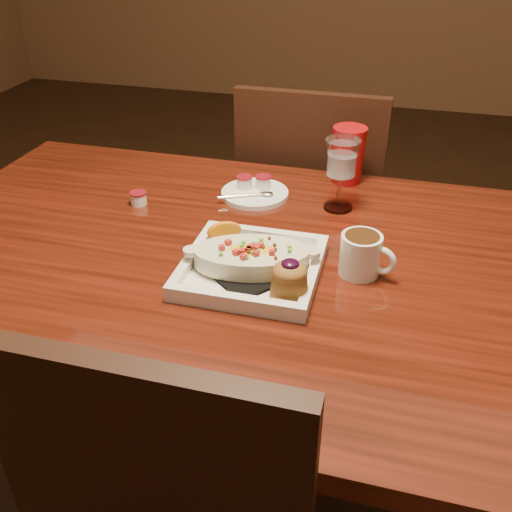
% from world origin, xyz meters
% --- Properties ---
extents(floor, '(7.00, 7.00, 0.00)m').
position_xyz_m(floor, '(0.00, 0.00, 0.00)').
color(floor, black).
rests_on(floor, ground).
extents(table, '(1.50, 0.90, 0.75)m').
position_xyz_m(table, '(0.00, 0.00, 0.65)').
color(table, maroon).
rests_on(table, floor).
extents(chair_far, '(0.42, 0.42, 0.93)m').
position_xyz_m(chair_far, '(-0.00, 0.63, 0.51)').
color(chair_far, black).
rests_on(chair_far, floor).
extents(plate, '(0.25, 0.25, 0.08)m').
position_xyz_m(plate, '(0.01, -0.06, 0.78)').
color(plate, white).
rests_on(plate, table).
extents(coffee_mug, '(0.11, 0.08, 0.08)m').
position_xyz_m(coffee_mug, '(0.19, -0.00, 0.79)').
color(coffee_mug, white).
rests_on(coffee_mug, table).
extents(goblet, '(0.08, 0.08, 0.16)m').
position_xyz_m(goblet, '(0.12, 0.25, 0.86)').
color(goblet, silver).
rests_on(goblet, table).
extents(saucer, '(0.16, 0.16, 0.11)m').
position_xyz_m(saucer, '(-0.08, 0.26, 0.76)').
color(saucer, white).
rests_on(saucer, table).
extents(creamer_loose, '(0.04, 0.04, 0.03)m').
position_xyz_m(creamer_loose, '(-0.32, 0.15, 0.77)').
color(creamer_loose, silver).
rests_on(creamer_loose, table).
extents(red_tumbler, '(0.08, 0.08, 0.14)m').
position_xyz_m(red_tumbler, '(0.11, 0.40, 0.82)').
color(red_tumbler, '#BA0D13').
rests_on(red_tumbler, table).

